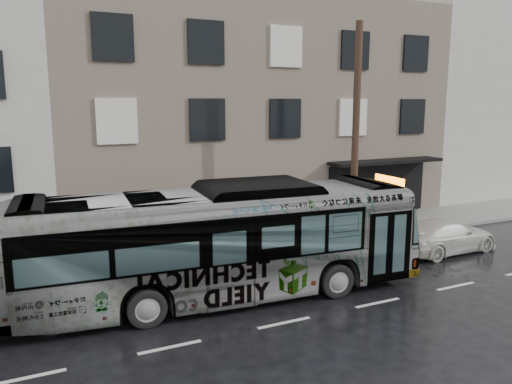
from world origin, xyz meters
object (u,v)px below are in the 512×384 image
(sign_post, at_px, (374,209))
(white_sedan, at_px, (445,236))
(utility_pole_front, at_px, (356,134))
(bus, at_px, (220,242))

(sign_post, xyz_separation_m, white_sedan, (1.37, -2.80, -0.68))
(white_sedan, bearing_deg, sign_post, 23.38)
(sign_post, relative_size, white_sedan, 0.52)
(utility_pole_front, distance_m, sign_post, 3.48)
(sign_post, relative_size, bus, 0.19)
(utility_pole_front, relative_size, sign_post, 3.75)
(sign_post, height_order, white_sedan, sign_post)
(sign_post, distance_m, white_sedan, 3.19)
(bus, bearing_deg, sign_post, -64.11)
(bus, height_order, white_sedan, bus)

